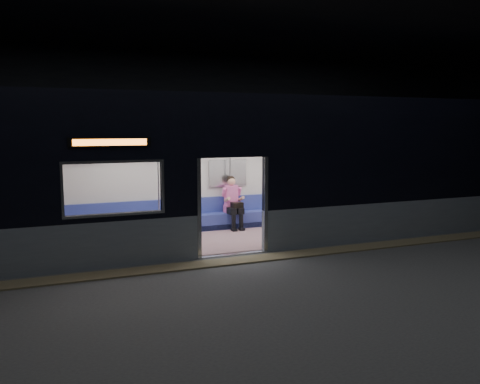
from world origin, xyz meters
TOP-DOWN VIEW (x-y plane):
  - station_floor at (0.00, 0.00)m, footprint 24.00×14.00m
  - station_envelope at (0.00, 0.00)m, footprint 24.00×14.00m
  - tactile_strip at (0.00, 0.55)m, footprint 22.80×0.50m
  - metro_car at (-0.00, 2.54)m, footprint 18.00×3.04m
  - passenger at (0.97, 3.55)m, footprint 0.39×0.68m
  - handbag at (1.01, 3.32)m, footprint 0.28×0.24m
  - transit_map at (0.96, 3.85)m, footprint 0.95×0.03m

SIDE VIEW (x-z plane):
  - station_floor at x=0.00m, z-range -0.01..0.00m
  - tactile_strip at x=0.00m, z-range 0.00..0.03m
  - handbag at x=1.01m, z-range 0.61..0.75m
  - passenger at x=0.97m, z-range 0.11..1.48m
  - transit_map at x=0.96m, z-range 1.15..1.77m
  - metro_car at x=0.00m, z-range 0.17..3.52m
  - station_envelope at x=0.00m, z-range 1.16..6.16m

